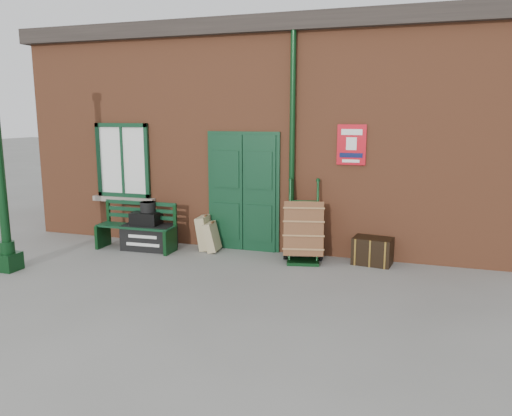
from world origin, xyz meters
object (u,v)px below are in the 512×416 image
at_px(bench, 137,225).
at_px(houdini_trunk, 149,237).
at_px(porter_trolley, 303,230).
at_px(dark_trunk, 373,251).

height_order(bench, houdini_trunk, bench).
bearing_deg(porter_trolley, dark_trunk, -5.14).
bearing_deg(houdini_trunk, dark_trunk, 1.39).
height_order(bench, porter_trolley, porter_trolley).
relative_size(houdini_trunk, porter_trolley, 0.68).
xyz_separation_m(bench, porter_trolley, (3.22, 0.23, 0.07)).
bearing_deg(bench, dark_trunk, 4.63).
distance_m(houdini_trunk, dark_trunk, 4.21).
distance_m(bench, houdini_trunk, 0.33).
xyz_separation_m(bench, dark_trunk, (4.42, 0.39, -0.24)).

